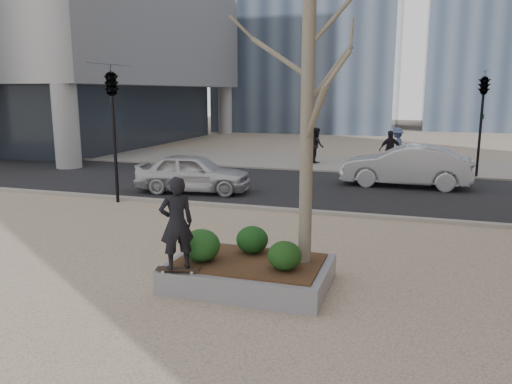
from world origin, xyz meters
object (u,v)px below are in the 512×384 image
(skateboard, at_px, (178,270))
(police_car, at_px, (193,173))
(planter, at_px, (249,274))
(skateboarder, at_px, (177,223))

(skateboard, distance_m, police_car, 9.50)
(planter, relative_size, skateboarder, 1.80)
(skateboard, relative_size, police_car, 0.19)
(skateboarder, bearing_deg, skateboard, 180.00)
(skateboard, height_order, police_car, police_car)
(planter, height_order, skateboarder, skateboarder)
(skateboarder, xyz_separation_m, police_car, (-3.70, 8.74, -0.63))
(planter, relative_size, skateboard, 3.85)
(police_car, bearing_deg, skateboard, -165.11)
(planter, height_order, skateboard, skateboard)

